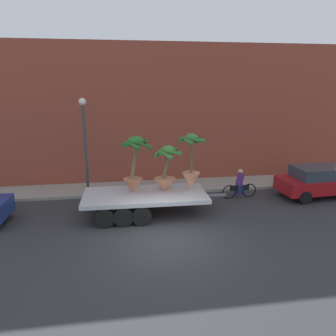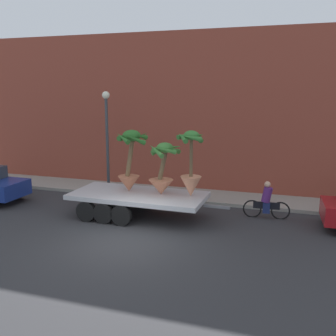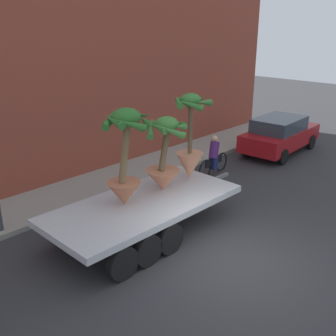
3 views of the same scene
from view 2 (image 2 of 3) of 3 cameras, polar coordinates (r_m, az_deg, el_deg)
The scene contains 9 objects.
ground_plane at distance 13.47m, azimuth -6.15°, elevation -10.64°, with size 60.00×60.00×0.00m, color #2D2D30.
sidewalk at distance 18.88m, azimuth 1.42°, elevation -3.85°, with size 24.00×2.20×0.15m, color gray.
building_facade at distance 19.89m, azimuth 2.89°, elevation 8.16°, with size 24.00×1.20×7.84m, color brown.
flatbed_trailer at distance 15.73m, azimuth -5.19°, elevation -4.43°, with size 6.39×2.56×0.98m.
potted_palm_rear at distance 15.66m, azimuth -5.56°, elevation 1.00°, with size 1.35×1.42×2.51m.
potted_palm_middle at distance 15.20m, azimuth -0.80°, elevation -0.54°, with size 1.32×1.37×2.07m.
potted_palm_front at distance 14.89m, azimuth 3.39°, elevation -0.18°, with size 1.12×1.18×2.57m.
cyclist at distance 15.97m, azimuth 14.29°, elevation -4.85°, with size 1.84×0.37×1.54m.
street_lamp at distance 18.78m, azimuth -8.97°, elevation 5.73°, with size 0.36×0.36×4.83m.
Camera 2 is at (5.18, -11.37, 5.03)m, focal length 41.48 mm.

